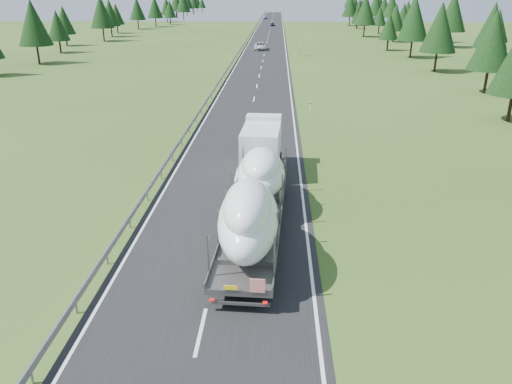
{
  "coord_description": "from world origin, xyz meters",
  "views": [
    {
      "loc": [
        2.85,
        -24.93,
        12.41
      ],
      "look_at": [
        1.77,
        0.54,
        2.09
      ],
      "focal_mm": 35.0,
      "sensor_mm": 36.0,
      "label": 1
    }
  ],
  "objects_px": {
    "distant_van": "(260,46)",
    "distant_car_blue": "(266,17)",
    "boat_truck": "(257,183)",
    "distant_car_dark": "(272,24)",
    "highway_sign": "(299,47)"
  },
  "relations": [
    {
      "from": "highway_sign",
      "to": "distant_car_dark",
      "type": "height_order",
      "value": "highway_sign"
    },
    {
      "from": "boat_truck",
      "to": "distant_car_dark",
      "type": "relative_size",
      "value": 5.44
    },
    {
      "from": "distant_van",
      "to": "distant_car_blue",
      "type": "xyz_separation_m",
      "value": [
        -2.06,
        131.76,
        -0.06
      ]
    },
    {
      "from": "boat_truck",
      "to": "distant_car_dark",
      "type": "bearing_deg",
      "value": 90.37
    },
    {
      "from": "distant_van",
      "to": "distant_car_dark",
      "type": "xyz_separation_m",
      "value": [
        1.73,
        81.28,
        -0.18
      ]
    },
    {
      "from": "boat_truck",
      "to": "distant_van",
      "type": "distance_m",
      "value": 89.72
    },
    {
      "from": "boat_truck",
      "to": "distant_car_blue",
      "type": "height_order",
      "value": "boat_truck"
    },
    {
      "from": "distant_van",
      "to": "distant_car_blue",
      "type": "bearing_deg",
      "value": 90.67
    },
    {
      "from": "highway_sign",
      "to": "boat_truck",
      "type": "relative_size",
      "value": 0.13
    },
    {
      "from": "distant_car_dark",
      "to": "highway_sign",
      "type": "bearing_deg",
      "value": -86.18
    },
    {
      "from": "highway_sign",
      "to": "boat_truck",
      "type": "distance_m",
      "value": 78.84
    },
    {
      "from": "distant_van",
      "to": "highway_sign",
      "type": "bearing_deg",
      "value": -53.29
    },
    {
      "from": "highway_sign",
      "to": "distant_car_dark",
      "type": "bearing_deg",
      "value": 94.06
    },
    {
      "from": "distant_car_blue",
      "to": "distant_car_dark",
      "type": "bearing_deg",
      "value": -83.87
    },
    {
      "from": "boat_truck",
      "to": "distant_van",
      "type": "xyz_separation_m",
      "value": [
        -2.84,
        89.66,
        -1.53
      ]
    }
  ]
}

